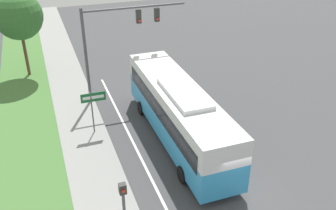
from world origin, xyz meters
TOP-DOWN VIEW (x-y plane):
  - ground_plane at (0.00, 0.00)m, footprint 80.00×80.00m
  - lane_divider_near at (-3.60, 0.00)m, footprint 0.14×30.00m
  - bus at (-1.02, 5.04)m, footprint 2.61×11.76m
  - signal_gantry at (-2.92, 11.51)m, footprint 7.04×0.41m
  - pedestrian_signal at (-5.79, -1.38)m, footprint 0.28×0.34m
  - street_sign at (-5.45, 7.41)m, footprint 1.46×0.08m
  - roadside_tree at (-8.94, 17.82)m, footprint 3.62×3.62m

SIDE VIEW (x-z plane):
  - ground_plane at x=0.00m, z-range 0.00..0.00m
  - lane_divider_near at x=-3.60m, z-range 0.00..0.01m
  - bus at x=-1.02m, z-range 0.19..3.79m
  - street_sign at x=-5.45m, z-range 0.63..3.39m
  - pedestrian_signal at x=-5.79m, z-range 0.56..3.66m
  - signal_gantry at x=-2.92m, z-range 1.45..8.07m
  - roadside_tree at x=-8.94m, z-range 1.57..8.17m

